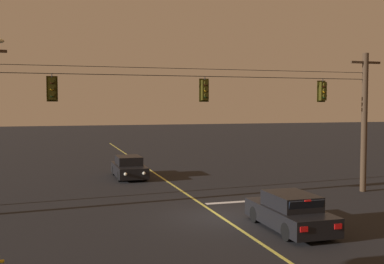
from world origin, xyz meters
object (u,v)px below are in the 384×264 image
(traffic_light_leftmost, at_px, (52,89))
(car_waiting_near_lane, at_px, (290,212))
(traffic_light_left_inner, at_px, (205,90))
(traffic_light_centre, at_px, (323,91))
(car_oncoming_lead, at_px, (129,168))

(traffic_light_leftmost, height_order, car_waiting_near_lane, traffic_light_leftmost)
(traffic_light_leftmost, bearing_deg, traffic_light_left_inner, 0.00)
(traffic_light_leftmost, relative_size, traffic_light_centre, 1.00)
(traffic_light_centre, bearing_deg, traffic_light_leftmost, 180.00)
(traffic_light_leftmost, bearing_deg, car_oncoming_lead, 60.95)
(traffic_light_leftmost, xyz_separation_m, car_oncoming_lead, (4.68, 8.43, -4.76))
(traffic_light_leftmost, bearing_deg, traffic_light_centre, 0.00)
(traffic_light_leftmost, distance_m, car_waiting_near_lane, 11.33)
(car_waiting_near_lane, bearing_deg, traffic_light_leftmost, 145.71)
(traffic_light_leftmost, height_order, traffic_light_centre, same)
(traffic_light_centre, bearing_deg, traffic_light_left_inner, 180.00)
(traffic_light_centre, relative_size, car_oncoming_lead, 0.28)
(traffic_light_left_inner, xyz_separation_m, car_waiting_near_lane, (1.46, -5.79, -4.76))
(traffic_light_left_inner, relative_size, traffic_light_centre, 1.00)
(traffic_light_left_inner, xyz_separation_m, car_oncoming_lead, (-2.35, 8.43, -4.76))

